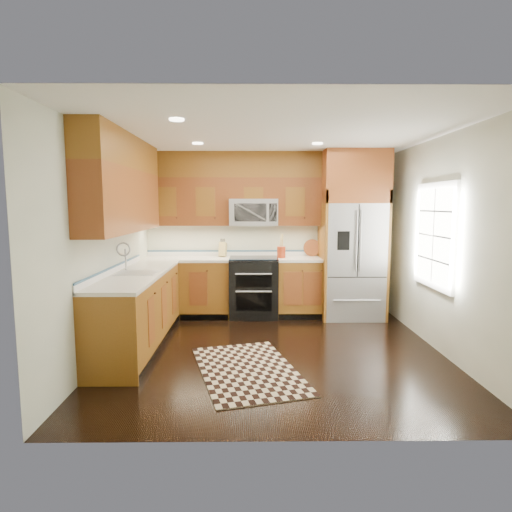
{
  "coord_description": "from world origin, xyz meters",
  "views": [
    {
      "loc": [
        -0.28,
        -5.04,
        1.78
      ],
      "look_at": [
        -0.22,
        0.6,
        1.1
      ],
      "focal_mm": 30.0,
      "sensor_mm": 36.0,
      "label": 1
    }
  ],
  "objects_px": {
    "rug": "(248,370)",
    "knife_block": "(223,249)",
    "refrigerator": "(352,235)",
    "range": "(254,287)",
    "utensil_crock": "(281,250)"
  },
  "relations": [
    {
      "from": "rug",
      "to": "knife_block",
      "type": "relative_size",
      "value": 5.63
    },
    {
      "from": "rug",
      "to": "refrigerator",
      "type": "bearing_deg",
      "value": 38.85
    },
    {
      "from": "rug",
      "to": "knife_block",
      "type": "height_order",
      "value": "knife_block"
    },
    {
      "from": "range",
      "to": "utensil_crock",
      "type": "relative_size",
      "value": 2.49
    },
    {
      "from": "rug",
      "to": "utensil_crock",
      "type": "distance_m",
      "value": 2.58
    },
    {
      "from": "refrigerator",
      "to": "knife_block",
      "type": "distance_m",
      "value": 2.08
    },
    {
      "from": "refrigerator",
      "to": "knife_block",
      "type": "height_order",
      "value": "refrigerator"
    },
    {
      "from": "range",
      "to": "knife_block",
      "type": "xyz_separation_m",
      "value": [
        -0.5,
        0.2,
        0.59
      ]
    },
    {
      "from": "refrigerator",
      "to": "knife_block",
      "type": "bearing_deg",
      "value": 173.27
    },
    {
      "from": "refrigerator",
      "to": "rug",
      "type": "height_order",
      "value": "refrigerator"
    },
    {
      "from": "range",
      "to": "utensil_crock",
      "type": "distance_m",
      "value": 0.75
    },
    {
      "from": "range",
      "to": "knife_block",
      "type": "relative_size",
      "value": 3.23
    },
    {
      "from": "refrigerator",
      "to": "knife_block",
      "type": "xyz_separation_m",
      "value": [
        -2.05,
        0.24,
        -0.24
      ]
    },
    {
      "from": "range",
      "to": "rug",
      "type": "distance_m",
      "value": 2.31
    },
    {
      "from": "rug",
      "to": "knife_block",
      "type": "bearing_deg",
      "value": 84.8
    }
  ]
}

